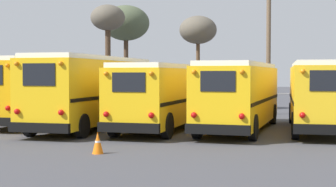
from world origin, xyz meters
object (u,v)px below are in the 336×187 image
at_px(school_bus_2, 167,93).
at_px(school_bus_3, 240,94).
at_px(school_bus_0, 43,88).
at_px(bare_tree_1, 126,24).
at_px(bare_tree_2, 198,31).
at_px(school_bus_4, 319,93).
at_px(bare_tree_0, 108,21).
at_px(traffic_cone, 98,143).
at_px(school_bus_1, 95,89).
at_px(utility_pole, 269,40).

bearing_deg(school_bus_2, school_bus_3, -0.01).
xyz_separation_m(school_bus_0, bare_tree_1, (-2.36, 18.80, 5.11)).
height_order(bare_tree_1, bare_tree_2, bare_tree_1).
distance_m(school_bus_4, bare_tree_0, 21.41).
bearing_deg(bare_tree_1, bare_tree_0, -86.47).
xyz_separation_m(bare_tree_0, traffic_cone, (8.78, -22.46, -6.30)).
distance_m(school_bus_4, traffic_cone, 11.16).
height_order(school_bus_0, bare_tree_0, bare_tree_0).
bearing_deg(bare_tree_1, bare_tree_2, -42.29).
height_order(school_bus_3, bare_tree_1, bare_tree_1).
distance_m(bare_tree_0, bare_tree_1, 4.93).
relative_size(school_bus_1, school_bus_3, 1.13).
distance_m(school_bus_1, bare_tree_2, 13.37).
relative_size(school_bus_3, bare_tree_1, 1.13).
bearing_deg(school_bus_4, school_bus_0, -179.46).
relative_size(school_bus_2, school_bus_3, 1.07).
bearing_deg(bare_tree_1, traffic_cone, -71.65).
height_order(school_bus_1, traffic_cone, school_bus_1).
distance_m(school_bus_0, school_bus_1, 3.58).
bearing_deg(utility_pole, school_bus_4, -71.72).
relative_size(utility_pole, bare_tree_2, 1.36).
xyz_separation_m(school_bus_4, traffic_cone, (-6.85, -8.71, -1.32)).
bearing_deg(school_bus_2, traffic_cone, -90.46).
distance_m(bare_tree_0, traffic_cone, 24.93).
distance_m(school_bus_1, school_bus_4, 10.26).
distance_m(school_bus_3, bare_tree_0, 19.69).
relative_size(school_bus_2, traffic_cone, 14.75).
xyz_separation_m(school_bus_1, school_bus_4, (10.18, 1.26, -0.14)).
relative_size(bare_tree_0, bare_tree_1, 0.93).
height_order(school_bus_0, traffic_cone, school_bus_0).
height_order(bare_tree_1, traffic_cone, bare_tree_1).
relative_size(utility_pole, traffic_cone, 12.90).
xyz_separation_m(school_bus_4, bare_tree_1, (-15.94, 18.67, 5.23)).
bearing_deg(school_bus_1, bare_tree_1, 106.11).
xyz_separation_m(school_bus_3, traffic_cone, (-3.46, -7.86, -1.31)).
height_order(utility_pole, bare_tree_2, utility_pole).
height_order(utility_pole, bare_tree_0, utility_pole).
relative_size(school_bus_0, bare_tree_0, 1.22).
distance_m(school_bus_2, bare_tree_1, 22.19).
bearing_deg(school_bus_0, school_bus_1, -18.37).
xyz_separation_m(school_bus_0, school_bus_2, (6.79, -0.72, -0.16)).
bearing_deg(bare_tree_0, school_bus_2, -58.80).
distance_m(school_bus_3, school_bus_4, 3.50).
xyz_separation_m(bare_tree_1, traffic_cone, (9.08, -27.38, -6.55)).
bearing_deg(school_bus_3, school_bus_2, 179.99).
bearing_deg(traffic_cone, bare_tree_2, 93.10).
xyz_separation_m(school_bus_2, traffic_cone, (-0.06, -7.86, -1.28)).
height_order(school_bus_0, school_bus_1, school_bus_1).
xyz_separation_m(school_bus_2, school_bus_3, (3.39, -0.00, 0.02)).
bearing_deg(bare_tree_2, bare_tree_1, 137.71).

